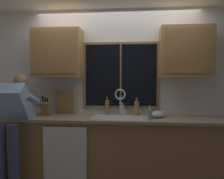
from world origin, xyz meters
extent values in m
cube|color=silver|center=(0.00, 0.06, 1.27)|extent=(6.00, 0.12, 2.55)
cube|color=black|center=(0.06, -0.01, 1.52)|extent=(1.10, 0.02, 0.95)
cube|color=brown|center=(0.06, -0.02, 2.02)|extent=(1.17, 0.02, 0.04)
cube|color=brown|center=(0.06, -0.02, 1.03)|extent=(1.17, 0.02, 0.04)
cube|color=brown|center=(-0.51, -0.02, 1.52)|extent=(0.03, 0.02, 0.95)
cube|color=brown|center=(0.63, -0.02, 1.52)|extent=(0.03, 0.02, 0.95)
cube|color=brown|center=(0.06, -0.02, 1.52)|extent=(0.02, 0.02, 0.95)
cube|color=olive|center=(0.00, -0.29, 0.44)|extent=(3.60, 0.58, 0.88)
cube|color=gray|center=(0.00, -0.31, 0.90)|extent=(3.66, 0.62, 0.04)
cube|color=white|center=(-0.65, -0.61, 0.46)|extent=(0.60, 0.02, 0.74)
cube|color=#A87A47|center=(-0.89, -0.17, 1.86)|extent=(0.73, 0.33, 0.72)
cube|color=olive|center=(-0.89, -0.34, 1.86)|extent=(0.65, 0.01, 0.62)
sphere|color=#B2B2B7|center=(-0.67, -0.34, 1.63)|extent=(0.02, 0.02, 0.02)
cube|color=#A87A47|center=(1.01, -0.17, 1.86)|extent=(0.73, 0.33, 0.72)
cube|color=olive|center=(1.01, -0.34, 1.86)|extent=(0.65, 0.01, 0.62)
sphere|color=#B2B2B7|center=(1.23, -0.34, 1.63)|extent=(0.02, 0.02, 0.02)
cube|color=#B7B7BC|center=(0.06, -0.30, 0.91)|extent=(0.80, 0.46, 0.02)
cube|color=#9C9CA0|center=(-0.14, -0.30, 0.81)|extent=(0.36, 0.42, 0.20)
cube|color=#9C9CA0|center=(0.26, -0.30, 0.81)|extent=(0.36, 0.42, 0.20)
cube|color=#B7B7BC|center=(0.06, -0.30, 0.81)|extent=(0.04, 0.42, 0.20)
cylinder|color=silver|center=(0.06, -0.08, 1.07)|extent=(0.03, 0.03, 0.30)
torus|color=silver|center=(0.06, -0.14, 1.24)|extent=(0.16, 0.02, 0.16)
cylinder|color=silver|center=(0.14, -0.08, 0.97)|extent=(0.03, 0.03, 0.09)
cylinder|color=#384260|center=(-1.47, -0.76, 0.44)|extent=(0.13, 0.13, 0.88)
cylinder|color=#384260|center=(-1.30, -0.76, 0.44)|extent=(0.13, 0.13, 0.88)
cube|color=#8CB2DB|center=(-1.38, -0.60, 1.12)|extent=(0.44, 0.51, 0.60)
sphere|color=#A57A5B|center=(-1.38, -0.37, 1.45)|extent=(0.21, 0.21, 0.21)
cylinder|color=#8CB2DB|center=(-1.60, -0.42, 1.17)|extent=(0.09, 0.52, 0.26)
cylinder|color=#8CB2DB|center=(-1.16, -0.42, 1.17)|extent=(0.09, 0.52, 0.26)
cube|color=olive|center=(-1.04, -0.25, 1.02)|extent=(0.12, 0.18, 0.25)
cylinder|color=black|center=(-1.08, -0.31, 1.18)|extent=(0.02, 0.05, 0.09)
cylinder|color=black|center=(-1.04, -0.31, 1.17)|extent=(0.02, 0.04, 0.08)
cylinder|color=black|center=(-1.01, -0.31, 1.16)|extent=(0.02, 0.04, 0.06)
cube|color=#997047|center=(-0.81, -0.09, 1.10)|extent=(0.28, 0.10, 0.37)
ellipsoid|color=#B7B7BC|center=(0.61, -0.26, 0.97)|extent=(0.20, 0.20, 0.10)
cylinder|color=#59A566|center=(0.49, -0.44, 0.99)|extent=(0.06, 0.06, 0.14)
cylinder|color=silver|center=(0.49, -0.44, 1.08)|extent=(0.02, 0.02, 0.04)
cylinder|color=silver|center=(0.49, -0.46, 1.11)|extent=(0.01, 0.04, 0.01)
cylinder|color=olive|center=(0.31, -0.12, 1.03)|extent=(0.07, 0.07, 0.21)
cylinder|color=brown|center=(0.31, -0.12, 1.16)|extent=(0.03, 0.03, 0.05)
cylinder|color=black|center=(0.31, -0.12, 1.19)|extent=(0.04, 0.04, 0.01)
cylinder|color=olive|center=(-0.14, -0.07, 1.03)|extent=(0.06, 0.06, 0.22)
cylinder|color=brown|center=(-0.14, -0.07, 1.17)|extent=(0.03, 0.03, 0.05)
cylinder|color=black|center=(-0.14, -0.07, 1.20)|extent=(0.03, 0.03, 0.01)
cylinder|color=#B7B7BC|center=(0.09, -0.08, 1.00)|extent=(0.06, 0.06, 0.15)
cylinder|color=#929296|center=(0.09, -0.08, 1.09)|extent=(0.03, 0.03, 0.04)
cylinder|color=black|center=(0.09, -0.08, 1.12)|extent=(0.03, 0.03, 0.01)
camera|label=1|loc=(0.30, -3.66, 1.50)|focal=37.89mm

